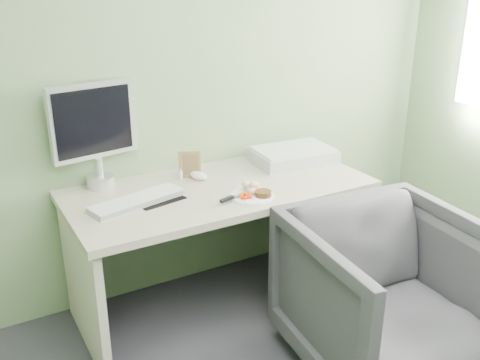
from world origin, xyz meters
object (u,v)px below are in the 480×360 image
desk (220,217)px  desk_chair (387,295)px  scanner (293,156)px  plate (252,196)px  monitor (95,130)px

desk → desk_chair: desk_chair is taller
scanner → desk_chair: size_ratio=0.56×
plate → desk_chair: (0.37, -0.62, -0.35)m
desk → scanner: 0.63m
plate → scanner: size_ratio=0.47×
desk_chair → scanner: bearing=88.4°
desk → scanner: bearing=13.7°
monitor → desk_chair: monitor is taller
plate → desk_chair: 0.80m
monitor → desk_chair: (0.99, -1.15, -0.66)m
desk → scanner: (0.57, 0.14, 0.22)m
desk → monitor: bearing=150.2°
desk → desk_chair: (0.44, -0.83, -0.16)m
desk → monitor: monitor is taller
plate → desk_chair: bearing=-59.1°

